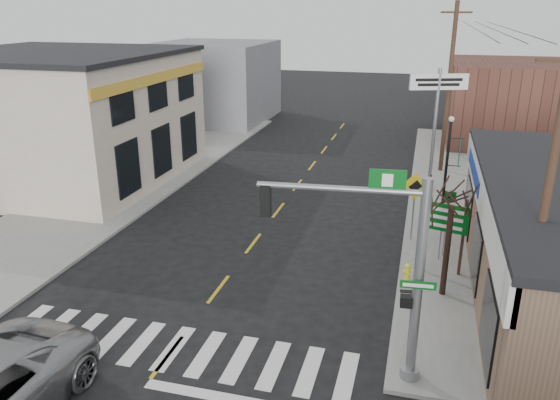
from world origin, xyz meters
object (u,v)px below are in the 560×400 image
(fire_hydrant, at_px, (407,272))
(lamp_post, at_px, (448,161))
(dance_center_sign, at_px, (437,99))
(traffic_signal_pole, at_px, (392,258))
(utility_pole_near, at_px, (545,210))
(guide_sign, at_px, (444,225))
(utility_pole_far, at_px, (449,87))
(bare_tree, at_px, (454,189))

(fire_hydrant, xyz_separation_m, lamp_post, (1.29, 6.49, 2.37))
(dance_center_sign, bearing_deg, traffic_signal_pole, -112.42)
(dance_center_sign, relative_size, utility_pole_near, 0.73)
(dance_center_sign, bearing_deg, fire_hydrant, -112.31)
(traffic_signal_pole, height_order, fire_hydrant, traffic_signal_pole)
(guide_sign, height_order, utility_pole_far, utility_pole_far)
(guide_sign, height_order, lamp_post, lamp_post)
(guide_sign, bearing_deg, fire_hydrant, -122.86)
(lamp_post, xyz_separation_m, bare_tree, (-0.09, -7.08, 0.98))
(traffic_signal_pole, distance_m, lamp_post, 11.97)
(dance_center_sign, xyz_separation_m, utility_pole_near, (2.54, -14.61, -0.37))
(traffic_signal_pole, relative_size, dance_center_sign, 0.90)
(traffic_signal_pole, distance_m, bare_tree, 5.02)
(bare_tree, relative_size, utility_pole_far, 0.50)
(traffic_signal_pole, distance_m, guide_sign, 6.67)
(utility_pole_near, xyz_separation_m, utility_pole_far, (-1.91, 18.32, 0.45))
(fire_hydrant, xyz_separation_m, bare_tree, (1.20, -0.58, 3.35))
(fire_hydrant, height_order, utility_pole_near, utility_pole_near)
(lamp_post, relative_size, dance_center_sign, 0.75)
(traffic_signal_pole, distance_m, utility_pole_near, 4.03)
(fire_hydrant, xyz_separation_m, utility_pole_far, (1.29, 14.57, 4.46))
(dance_center_sign, distance_m, bare_tree, 11.51)
(traffic_signal_pole, distance_m, fire_hydrant, 6.13)
(utility_pole_far, bearing_deg, guide_sign, -88.16)
(traffic_signal_pole, relative_size, lamp_post, 1.19)
(lamp_post, bearing_deg, utility_pole_near, -55.05)
(traffic_signal_pole, bearing_deg, bare_tree, 66.87)
(traffic_signal_pole, height_order, utility_pole_far, utility_pole_far)
(guide_sign, xyz_separation_m, lamp_post, (0.17, 5.51, 0.89))
(bare_tree, bearing_deg, guide_sign, 92.88)
(lamp_post, bearing_deg, guide_sign, -67.40)
(guide_sign, height_order, fire_hydrant, guide_sign)
(lamp_post, relative_size, bare_tree, 0.99)
(bare_tree, height_order, utility_pole_far, utility_pole_far)
(dance_center_sign, distance_m, utility_pole_far, 3.76)
(guide_sign, bearing_deg, utility_pole_far, 105.08)
(traffic_signal_pole, xyz_separation_m, fire_hydrant, (0.36, 5.34, -2.98))
(fire_hydrant, height_order, bare_tree, bare_tree)
(utility_pole_far, bearing_deg, lamp_post, -87.40)
(guide_sign, distance_m, lamp_post, 5.58)
(guide_sign, distance_m, utility_pole_far, 13.91)
(lamp_post, bearing_deg, bare_tree, -66.36)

